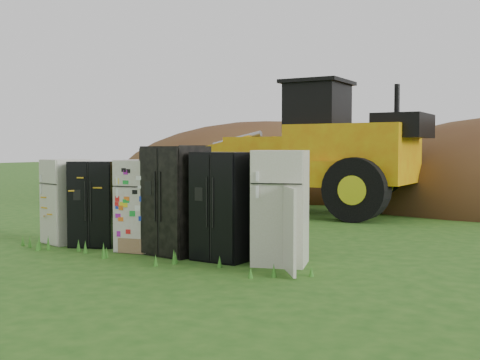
{
  "coord_description": "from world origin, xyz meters",
  "views": [
    {
      "loc": [
        6.4,
        -9.0,
        1.92
      ],
      "look_at": [
        0.56,
        2.0,
        1.26
      ],
      "focal_mm": 45.0,
      "sensor_mm": 36.0,
      "label": 1
    }
  ],
  "objects": [
    {
      "name": "dirt_mound_back",
      "position": [
        -0.6,
        17.49,
        0.0
      ],
      "size": [
        17.9,
        11.94,
        5.41
      ],
      "primitive_type": "ellipsoid",
      "color": "#432515",
      "rests_on": "ground"
    },
    {
      "name": "fridge_sticker",
      "position": [
        -0.49,
        0.02,
        0.85
      ],
      "size": [
        0.85,
        0.8,
        1.71
      ],
      "primitive_type": null,
      "rotation": [
        0.0,
        0.0,
        0.14
      ],
      "color": "silver",
      "rests_on": "ground"
    },
    {
      "name": "fridge_open_door",
      "position": [
        2.36,
        0.04,
        0.95
      ],
      "size": [
        1.03,
        0.98,
        1.89
      ],
      "primitive_type": null,
      "rotation": [
        0.0,
        0.0,
        0.25
      ],
      "color": "beige",
      "rests_on": "ground"
    },
    {
      "name": "fridge_black_side",
      "position": [
        -1.62,
        0.04,
        0.83
      ],
      "size": [
        1.06,
        0.96,
        1.67
      ],
      "primitive_type": null,
      "rotation": [
        0.0,
        0.0,
        0.37
      ],
      "color": "black",
      "rests_on": "ground"
    },
    {
      "name": "ground",
      "position": [
        0.0,
        0.0,
        0.0
      ],
      "size": [
        120.0,
        120.0,
        0.0
      ],
      "primitive_type": "plane",
      "color": "#204D14",
      "rests_on": "ground"
    },
    {
      "name": "wheel_loader",
      "position": [
        -0.82,
        7.61,
        1.94
      ],
      "size": [
        8.14,
        3.53,
        3.89
      ],
      "primitive_type": null,
      "rotation": [
        0.0,
        0.0,
        -0.03
      ],
      "color": "gold",
      "rests_on": "ground"
    },
    {
      "name": "fridge_dark_mid",
      "position": [
        0.3,
        0.02,
        0.98
      ],
      "size": [
        1.14,
        1.0,
        1.96
      ],
      "primitive_type": null,
      "rotation": [
        0.0,
        0.0,
        -0.2
      ],
      "color": "black",
      "rests_on": "ground"
    },
    {
      "name": "fridge_leftmost",
      "position": [
        -2.39,
        0.04,
        0.85
      ],
      "size": [
        0.94,
        0.92,
        1.7
      ],
      "primitive_type": null,
      "rotation": [
        0.0,
        0.0,
        -0.33
      ],
      "color": "beige",
      "rests_on": "ground"
    },
    {
      "name": "fridge_black_right",
      "position": [
        1.34,
        -0.04,
        0.93
      ],
      "size": [
        0.99,
        0.85,
        1.86
      ],
      "primitive_type": null,
      "rotation": [
        0.0,
        0.0,
        -0.09
      ],
      "color": "black",
      "rests_on": "ground"
    },
    {
      "name": "dirt_mound_left",
      "position": [
        -4.89,
        14.62,
        0.0
      ],
      "size": [
        14.65,
        10.99,
        6.22
      ],
      "primitive_type": "ellipsoid",
      "color": "#432515",
      "rests_on": "ground"
    }
  ]
}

